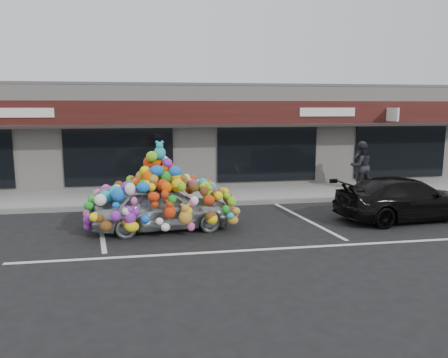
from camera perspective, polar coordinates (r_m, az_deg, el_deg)
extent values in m
plane|color=black|center=(12.60, -1.15, -6.10)|extent=(90.00, 90.00, 0.00)
cube|color=beige|center=(20.62, -4.64, 5.87)|extent=(24.00, 6.00, 4.20)
cube|color=#59595B|center=(20.60, -4.73, 11.85)|extent=(24.00, 6.00, 0.12)
cube|color=#35110E|center=(17.52, -3.81, 8.69)|extent=(24.00, 0.18, 0.90)
cube|color=black|center=(17.02, -3.61, 6.99)|extent=(24.00, 1.20, 0.10)
cube|color=white|center=(19.67, 21.10, 7.88)|extent=(0.08, 0.95, 0.55)
cube|color=white|center=(17.95, -25.10, 7.85)|extent=(2.40, 0.04, 0.35)
cube|color=white|center=(18.77, 13.37, 8.51)|extent=(2.40, 0.04, 0.35)
cube|color=black|center=(17.63, -13.52, 2.91)|extent=(4.20, 0.12, 2.30)
cube|color=black|center=(18.22, 5.68, 3.33)|extent=(4.20, 0.12, 2.30)
cube|color=black|center=(20.62, 22.02, 3.40)|extent=(4.20, 0.12, 2.30)
cube|color=#989792|center=(16.44, -3.19, -2.15)|extent=(26.00, 3.00, 0.15)
cube|color=slate|center=(14.98, -2.55, -3.29)|extent=(26.00, 0.18, 0.16)
cube|color=silver|center=(12.75, -15.75, -6.26)|extent=(0.73, 4.37, 0.01)
cube|color=silver|center=(13.46, 10.65, -5.22)|extent=(0.73, 4.37, 0.01)
cube|color=silver|center=(10.95, 11.21, -8.68)|extent=(14.00, 0.12, 0.01)
imported|color=#ABAFB6|center=(12.21, -8.14, -3.62)|extent=(1.84, 3.85, 1.27)
ellipsoid|color=#F54F03|center=(12.01, -8.26, 1.56)|extent=(1.27, 1.67, 0.95)
sphere|color=#F5FF24|center=(12.10, -1.96, -2.19)|extent=(0.34, 0.34, 0.34)
sphere|color=#2389E9|center=(11.45, -5.01, -4.88)|extent=(0.36, 0.36, 0.36)
sphere|color=green|center=(13.03, -11.76, -3.06)|extent=(0.30, 0.30, 0.30)
sphere|color=#E25499|center=(11.96, -8.31, 3.58)|extent=(0.32, 0.32, 0.32)
sphere|color=orange|center=(12.27, -13.42, -2.23)|extent=(0.30, 0.30, 0.30)
imported|color=black|center=(14.23, 22.70, -2.39)|extent=(2.17, 4.52, 1.27)
imported|color=black|center=(18.12, 17.35, 1.77)|extent=(0.80, 0.67, 1.88)
imported|color=black|center=(18.01, 17.47, 1.63)|extent=(0.90, 0.71, 1.82)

